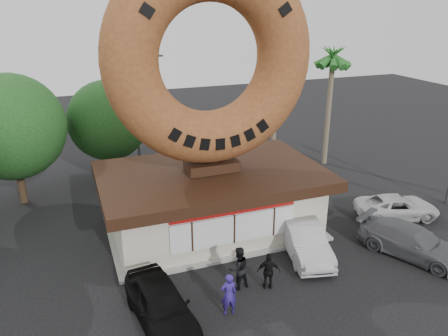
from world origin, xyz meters
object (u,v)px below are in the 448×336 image
car_grey (412,241)px  giant_donut (211,59)px  person_left (229,294)px  car_silver (304,239)px  car_black (161,304)px  street_lamp (138,108)px  donut_shop (212,198)px  person_right (269,271)px  car_white (397,207)px  person_center (238,268)px

car_grey → giant_donut: bearing=118.0°
person_left → car_silver: size_ratio=0.38×
car_black → car_grey: car_black is taller
car_silver → car_grey: size_ratio=0.94×
street_lamp → car_black: size_ratio=1.74×
donut_shop → street_lamp: (-1.86, 10.02, 2.72)m
street_lamp → car_grey: bearing=-58.1°
person_right → car_grey: (7.41, -0.04, -0.10)m
car_black → car_grey: bearing=-4.7°
car_white → person_right: bearing=124.3°
person_right → car_white: bearing=-138.4°
street_lamp → car_silver: size_ratio=1.72×
donut_shop → car_grey: 9.81m
donut_shop → person_left: bearing=-103.8°
car_grey → car_white: bearing=32.1°
giant_donut → person_left: bearing=-103.7°
car_silver → car_white: car_silver is taller
car_white → donut_shop: bearing=91.9°
giant_donut → car_grey: size_ratio=2.00×
car_silver → street_lamp: bearing=122.7°
giant_donut → car_white: size_ratio=2.21×
car_white → car_silver: bearing=117.3°
street_lamp → person_right: bearing=-81.4°
street_lamp → person_left: street_lamp is taller
person_center → car_grey: 8.59m
giant_donut → person_left: 10.40m
giant_donut → car_black: (-4.12, -6.13, -8.00)m
person_left → person_right: person_left is taller
person_center → car_silver: (3.90, 1.36, -0.18)m
car_silver → person_right: bearing=-133.6°
donut_shop → car_grey: (7.93, -5.68, -1.04)m
giant_donut → car_white: bearing=-13.1°
giant_donut → person_right: bearing=-84.8°
car_black → car_silver: (7.38, 2.32, -0.02)m
person_left → car_black: bearing=-6.6°
person_right → car_silver: person_right is taller
donut_shop → giant_donut: 7.02m
donut_shop → giant_donut: (0.00, 0.02, 7.02)m
giant_donut → person_center: 9.42m
car_silver → car_grey: 5.04m
car_grey → person_center: bearing=150.3°
street_lamp → car_white: 17.54m
person_right → person_left: bearing=45.7°
street_lamp → person_left: bearing=-89.1°
car_white → car_black: bearing=120.0°
person_left → car_grey: (9.54, 0.88, -0.16)m
street_lamp → giant_donut: bearing=-79.5°
person_right → car_grey: person_right is taller
person_center → person_right: bearing=147.7°
street_lamp → car_white: street_lamp is taller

